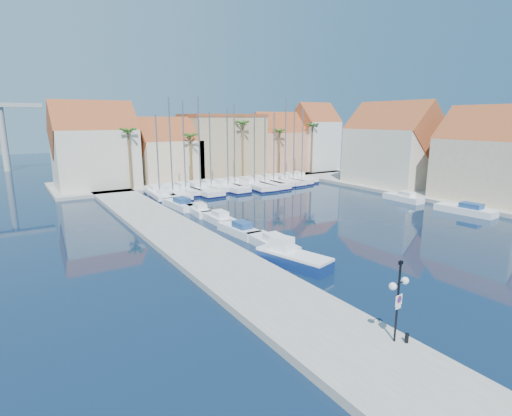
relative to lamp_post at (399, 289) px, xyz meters
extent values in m
plane|color=black|center=(7.00, 8.77, -3.24)|extent=(260.00, 260.00, 0.00)
cube|color=gray|center=(-2.00, 22.27, -2.99)|extent=(6.00, 77.00, 0.50)
cube|color=gray|center=(17.00, 56.77, -2.99)|extent=(54.00, 16.00, 0.50)
cube|color=gray|center=(39.00, 23.77, -2.99)|extent=(12.00, 60.00, 0.50)
cylinder|color=black|center=(0.00, 0.01, -0.65)|extent=(0.10, 0.10, 4.18)
cylinder|color=black|center=(-0.26, -0.03, 0.29)|extent=(0.52, 0.12, 0.05)
cylinder|color=black|center=(0.26, 0.04, 0.29)|extent=(0.52, 0.12, 0.05)
sphere|color=white|center=(-0.52, -0.06, 0.29)|extent=(0.38, 0.38, 0.38)
sphere|color=white|center=(0.52, 0.07, 0.29)|extent=(0.38, 0.38, 0.38)
cube|color=black|center=(0.00, 0.01, 1.33)|extent=(0.24, 0.15, 0.17)
cube|color=white|center=(0.01, -0.06, -0.55)|extent=(0.52, 0.10, 0.52)
cylinder|color=red|center=(0.01, -0.08, -0.50)|extent=(0.35, 0.06, 0.36)
cylinder|color=#1933A5|center=(0.01, -0.09, -0.50)|extent=(0.25, 0.04, 0.25)
cube|color=white|center=(0.01, -0.06, -0.92)|extent=(0.42, 0.08, 0.15)
cylinder|color=black|center=(0.40, -0.39, -2.51)|extent=(0.19, 0.19, 0.48)
cube|color=navy|center=(2.79, 11.77, -2.79)|extent=(3.56, 6.39, 0.91)
cube|color=white|center=(2.79, 11.77, -2.23)|extent=(3.56, 6.39, 0.20)
cube|color=white|center=(2.47, 12.94, -1.68)|extent=(1.70, 1.91, 1.11)
cube|color=white|center=(3.85, 16.34, -2.84)|extent=(2.15, 6.21, 0.80)
cube|color=white|center=(3.83, 15.72, -2.14)|extent=(1.44, 2.20, 0.60)
cube|color=white|center=(3.58, 21.63, -2.84)|extent=(2.11, 5.61, 0.80)
cube|color=navy|center=(3.61, 21.08, -2.14)|extent=(1.35, 2.00, 0.60)
cube|color=white|center=(3.92, 26.93, -2.84)|extent=(1.78, 5.50, 0.80)
cube|color=white|center=(3.92, 26.38, -2.14)|extent=(1.24, 1.93, 0.60)
cube|color=white|center=(3.77, 31.71, -2.84)|extent=(2.17, 5.39, 0.80)
cube|color=white|center=(3.72, 31.19, -2.14)|extent=(1.35, 1.94, 0.60)
cube|color=white|center=(3.15, 36.21, -2.84)|extent=(2.45, 6.61, 0.80)
cube|color=navy|center=(3.18, 35.56, -2.14)|extent=(1.58, 2.36, 0.60)
cube|color=white|center=(3.03, 42.44, -2.84)|extent=(2.23, 6.89, 0.80)
cube|color=white|center=(3.02, 41.75, -2.14)|extent=(1.55, 2.42, 0.60)
cube|color=white|center=(31.00, 14.86, -2.84)|extent=(2.80, 6.97, 0.80)
cube|color=navy|center=(31.06, 14.18, -2.14)|extent=(1.74, 2.51, 0.60)
cube|color=white|center=(31.00, 23.79, -2.84)|extent=(1.88, 5.69, 0.80)
cube|color=white|center=(30.99, 23.22, -2.14)|extent=(1.29, 2.00, 0.60)
cube|color=white|center=(3.18, 44.54, -2.74)|extent=(3.35, 10.09, 1.00)
cube|color=#0B0E38|center=(3.18, 44.54, -3.06)|extent=(3.41, 10.16, 0.28)
cube|color=white|center=(3.26, 45.53, -1.94)|extent=(2.03, 3.11, 0.60)
cylinder|color=slate|center=(3.15, 44.05, 3.17)|extent=(0.20, 0.20, 10.82)
cube|color=white|center=(5.04, 44.24, -2.74)|extent=(3.63, 11.23, 1.00)
cube|color=#0B0E38|center=(5.04, 44.24, -3.06)|extent=(3.69, 11.29, 0.28)
cube|color=white|center=(5.12, 45.34, -1.94)|extent=(2.24, 3.45, 0.60)
cylinder|color=slate|center=(5.00, 43.69, 4.31)|extent=(0.20, 0.20, 13.11)
cube|color=white|center=(7.45, 45.17, -2.74)|extent=(2.59, 8.41, 1.00)
cube|color=#0B0E38|center=(7.45, 45.17, -3.06)|extent=(2.65, 8.48, 0.28)
cube|color=white|center=(7.41, 46.00, -1.94)|extent=(1.64, 2.57, 0.60)
cylinder|color=slate|center=(7.47, 44.75, 4.10)|extent=(0.20, 0.20, 12.69)
cube|color=white|center=(9.47, 44.36, -2.74)|extent=(3.45, 11.36, 1.00)
cube|color=#0B0E38|center=(9.47, 44.36, -3.06)|extent=(3.51, 11.42, 0.28)
cube|color=white|center=(9.42, 45.48, -1.94)|extent=(2.20, 3.46, 0.60)
cylinder|color=slate|center=(9.50, 43.80, 4.40)|extent=(0.20, 0.20, 13.30)
cube|color=white|center=(11.83, 45.42, -2.74)|extent=(2.43, 8.51, 1.00)
cube|color=#0B0E38|center=(11.83, 45.42, -3.06)|extent=(2.49, 8.57, 0.28)
cube|color=white|center=(11.80, 46.27, -1.94)|extent=(1.61, 2.58, 0.60)
cylinder|color=slate|center=(11.84, 45.00, 3.34)|extent=(0.20, 0.20, 11.18)
cube|color=white|center=(14.23, 44.36, -2.74)|extent=(3.38, 10.36, 1.00)
cube|color=#0B0E38|center=(14.23, 44.36, -3.06)|extent=(3.44, 10.43, 0.28)
cube|color=white|center=(14.15, 45.38, -1.94)|extent=(2.07, 3.18, 0.60)
cylinder|color=slate|center=(14.26, 43.86, 3.56)|extent=(0.20, 0.20, 11.61)
cube|color=white|center=(16.29, 45.64, -2.74)|extent=(2.59, 8.25, 1.00)
cube|color=#0B0E38|center=(16.29, 45.64, -3.06)|extent=(2.65, 8.31, 0.28)
cube|color=white|center=(16.34, 46.46, -1.94)|extent=(1.62, 2.52, 0.60)
cylinder|color=slate|center=(16.27, 45.24, 3.96)|extent=(0.20, 0.20, 12.41)
cube|color=white|center=(18.99, 44.05, -2.74)|extent=(3.85, 11.72, 1.00)
cube|color=#0B0E38|center=(18.99, 44.05, -3.06)|extent=(3.91, 11.79, 0.28)
cube|color=white|center=(19.07, 45.20, -1.94)|extent=(2.35, 3.61, 0.60)
cylinder|color=slate|center=(18.95, 43.48, 3.36)|extent=(0.20, 0.20, 11.21)
cube|color=white|center=(21.13, 44.33, -2.74)|extent=(3.39, 11.76, 1.00)
cube|color=#0B0E38|center=(21.13, 44.33, -3.06)|extent=(3.46, 11.82, 0.28)
cube|color=white|center=(21.10, 45.50, -1.94)|extent=(2.23, 3.56, 0.60)
cylinder|color=slate|center=(21.15, 43.75, 3.20)|extent=(0.20, 0.20, 10.90)
cube|color=white|center=(23.49, 44.98, -2.74)|extent=(3.37, 10.25, 1.00)
cube|color=#0B0E38|center=(23.49, 44.98, -3.06)|extent=(3.43, 10.32, 0.28)
cube|color=white|center=(23.57, 45.99, -1.94)|extent=(2.06, 3.15, 0.60)
cylinder|color=slate|center=(23.45, 44.48, 3.30)|extent=(0.20, 0.20, 11.10)
cube|color=white|center=(25.58, 44.64, -2.74)|extent=(3.15, 9.55, 1.00)
cube|color=#0B0E38|center=(25.58, 44.64, -3.06)|extent=(3.21, 9.61, 0.28)
cube|color=white|center=(25.50, 45.58, -1.94)|extent=(1.92, 2.94, 0.60)
cylinder|color=slate|center=(25.61, 44.17, 4.45)|extent=(0.20, 0.20, 13.39)
cube|color=white|center=(27.66, 44.95, -2.74)|extent=(2.51, 9.25, 1.00)
cube|color=#0B0E38|center=(27.66, 44.95, -3.06)|extent=(2.57, 9.31, 0.28)
cube|color=white|center=(27.65, 45.87, -1.94)|extent=(1.71, 2.79, 0.60)
cylinder|color=slate|center=(27.67, 44.49, 3.90)|extent=(0.20, 0.20, 12.28)
cube|color=white|center=(30.22, 45.70, -2.74)|extent=(2.52, 8.30, 1.00)
cube|color=#0B0E38|center=(30.22, 45.70, -3.06)|extent=(2.58, 8.37, 0.28)
cube|color=white|center=(30.25, 46.52, -1.94)|extent=(1.61, 2.53, 0.60)
cylinder|color=slate|center=(30.20, 45.29, 3.76)|extent=(0.20, 0.20, 12.02)
cube|color=beige|center=(-3.00, 55.77, 1.76)|extent=(12.00, 9.00, 9.00)
cube|color=brown|center=(-3.00, 55.77, 6.26)|extent=(12.30, 9.00, 9.00)
cube|color=#C9B28D|center=(9.00, 55.77, 0.76)|extent=(10.00, 8.00, 7.00)
cube|color=brown|center=(9.00, 55.77, 4.26)|extent=(10.30, 8.00, 8.00)
cube|color=tan|center=(20.00, 56.77, 2.76)|extent=(14.00, 10.00, 11.00)
cube|color=brown|center=(20.00, 56.77, 8.51)|extent=(14.20, 10.20, 0.50)
cube|color=tan|center=(32.00, 55.77, 1.26)|extent=(10.00, 8.00, 8.00)
cube|color=brown|center=(32.00, 55.77, 5.26)|extent=(10.30, 8.00, 8.00)
cube|color=silver|center=(41.00, 54.77, 2.26)|extent=(8.00, 8.00, 10.00)
cube|color=brown|center=(41.00, 54.77, 7.26)|extent=(8.30, 8.00, 8.00)
cube|color=#C9B28D|center=(39.00, 16.77, 1.26)|extent=(9.00, 12.00, 8.00)
cube|color=brown|center=(39.00, 16.77, 5.26)|extent=(9.00, 12.30, 9.00)
cube|color=beige|center=(39.00, 32.77, 1.76)|extent=(9.00, 14.00, 9.00)
cube|color=brown|center=(39.00, 32.77, 6.26)|extent=(9.00, 14.30, 9.00)
cylinder|color=brown|center=(1.00, 50.77, 1.76)|extent=(0.36, 0.36, 9.00)
sphere|color=#275418|center=(1.00, 50.77, 6.11)|extent=(2.60, 2.60, 2.60)
cylinder|color=brown|center=(11.00, 50.77, 1.26)|extent=(0.36, 0.36, 8.00)
sphere|color=#275418|center=(11.00, 50.77, 5.11)|extent=(2.60, 2.60, 2.60)
cylinder|color=brown|center=(21.00, 50.77, 2.26)|extent=(0.36, 0.36, 10.00)
sphere|color=#275418|center=(21.00, 50.77, 7.11)|extent=(2.60, 2.60, 2.60)
cylinder|color=brown|center=(29.00, 50.77, 1.51)|extent=(0.36, 0.36, 8.50)
sphere|color=#275418|center=(29.00, 50.77, 5.61)|extent=(2.60, 2.60, 2.60)
cylinder|color=brown|center=(37.00, 50.77, 2.01)|extent=(0.36, 0.36, 9.50)
sphere|color=#275418|center=(37.00, 50.77, 6.61)|extent=(2.60, 2.60, 2.60)
cylinder|color=#9E9E99|center=(-15.00, 90.77, 3.76)|extent=(1.40, 1.40, 14.00)
camera|label=1|loc=(-15.15, -11.35, 7.93)|focal=28.00mm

